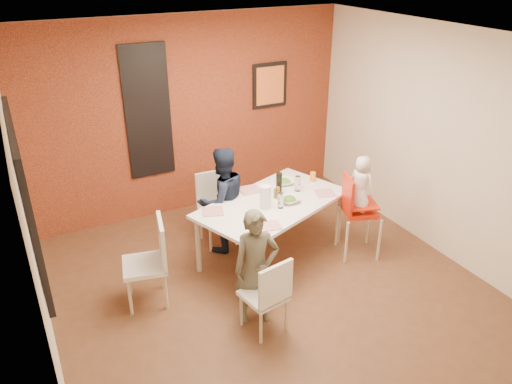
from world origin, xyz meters
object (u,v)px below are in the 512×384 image
dining_table (272,207)px  chair_far (215,204)px  child_near (256,268)px  paper_towel_roll (265,197)px  chair_near (269,293)px  high_chair (356,208)px  chair_left (152,258)px  toddler (361,184)px  child_far (222,200)px  wine_bottle (279,184)px

dining_table → chair_far: chair_far is taller
child_near → paper_towel_roll: size_ratio=4.45×
chair_near → high_chair: 1.79m
chair_left → child_near: size_ratio=0.78×
chair_near → chair_left: chair_left is taller
high_chair → toddler: bearing=-102.6°
child_far → paper_towel_roll: (0.30, -0.53, 0.21)m
chair_near → child_near: size_ratio=0.68×
child_far → toddler: bearing=140.9°
dining_table → chair_near: bearing=-120.2°
toddler → chair_far: bearing=34.1°
paper_towel_roll → chair_left: bearing=-176.6°
child_far → wine_bottle: bearing=146.7°
paper_towel_roll → chair_far: bearing=111.3°
chair_left → wine_bottle: size_ratio=3.44×
chair_near → high_chair: high_chair is taller
chair_left → paper_towel_roll: 1.42m
dining_table → child_far: 0.63m
paper_towel_roll → child_near: bearing=-123.0°
chair_far → child_near: child_near is taller
child_far → paper_towel_roll: bearing=112.2°
dining_table → wine_bottle: size_ratio=7.29×
high_chair → child_near: (-1.62, -0.54, -0.01)m
child_far → toddler: (1.40, -0.86, 0.28)m
child_near → high_chair: bearing=34.2°
chair_left → high_chair: 2.45m
chair_left → chair_near: bearing=51.9°
dining_table → chair_near: size_ratio=2.42×
toddler → dining_table: bearing=48.6°
child_far → chair_left: bearing=22.3°
dining_table → high_chair: size_ratio=1.95×
chair_far → child_near: 1.64m
chair_far → child_far: size_ratio=0.68×
wine_bottle → dining_table: bearing=-139.3°
chair_left → paper_towel_roll: paper_towel_roll is taller
chair_left → wine_bottle: wine_bottle is taller
wine_bottle → paper_towel_roll: (-0.31, -0.24, -0.00)m
chair_near → toddler: 1.86m
child_near → toddler: (1.64, 0.52, 0.34)m
high_chair → child_far: (-1.37, 0.84, 0.05)m
high_chair → paper_towel_roll: (-1.07, 0.31, 0.26)m
dining_table → chair_near: chair_near is taller
wine_bottle → child_far: bearing=154.2°
chair_near → child_far: bearing=-108.5°
high_chair → chair_far: bearing=71.1°
toddler → chair_near: bearing=97.2°
toddler → high_chair: bearing=40.3°
dining_table → paper_towel_roll: (-0.14, -0.09, 0.20)m
chair_near → wine_bottle: (0.85, 1.31, 0.42)m
chair_near → wine_bottle: 1.62m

